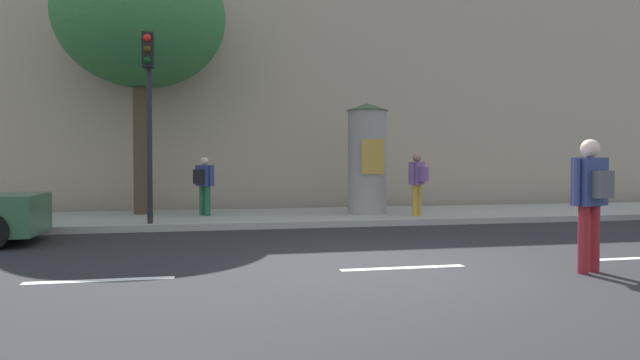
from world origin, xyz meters
TOP-DOWN VIEW (x-y plane):
  - ground_plane at (0.00, 0.00)m, footprint 80.00×80.00m
  - sidewalk_curb at (0.00, 7.00)m, footprint 36.00×4.00m
  - lane_markings at (0.00, 0.00)m, footprint 25.80×0.16m
  - building_backdrop at (0.00, 12.00)m, footprint 36.00×5.00m
  - traffic_light at (-3.88, 5.24)m, footprint 0.24×0.45m
  - poster_column at (1.54, 6.79)m, footprint 1.12×1.12m
  - street_tree at (-4.29, 7.85)m, footprint 4.36×4.36m
  - pedestrian_with_backpack at (2.32, -0.85)m, footprint 0.62×0.48m
  - pedestrian_in_light_jacket at (2.57, 5.81)m, footprint 0.53×0.53m
  - pedestrian_near_pole at (-2.71, 7.03)m, footprint 0.53×0.56m

SIDE VIEW (x-z plane):
  - ground_plane at x=0.00m, z-range 0.00..0.00m
  - lane_markings at x=0.00m, z-range 0.00..0.01m
  - sidewalk_curb at x=0.00m, z-range 0.00..0.15m
  - pedestrian_near_pole at x=-2.71m, z-range 0.29..1.78m
  - pedestrian_with_backpack at x=2.32m, z-range 0.18..1.97m
  - pedestrian_in_light_jacket at x=2.57m, z-range 0.30..1.88m
  - poster_column at x=1.54m, z-range 0.17..3.09m
  - traffic_light at x=-3.88m, z-range 0.87..5.01m
  - building_backdrop at x=0.00m, z-range 0.00..8.18m
  - street_tree at x=-4.29m, z-range 1.77..8.79m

